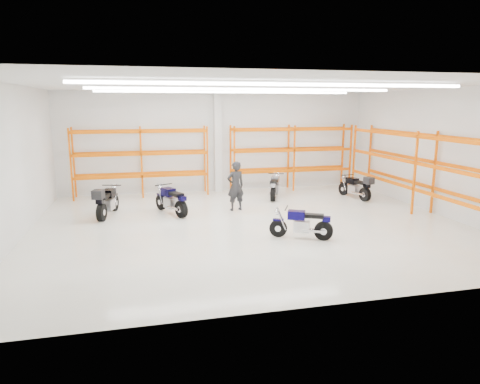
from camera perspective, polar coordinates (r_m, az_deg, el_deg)
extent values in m
plane|color=beige|center=(14.23, 1.33, -4.37)|extent=(14.00, 14.00, 0.00)
cube|color=silver|center=(19.62, -3.08, 6.70)|extent=(14.00, 0.02, 4.50)
cube|color=silver|center=(8.19, 12.00, -0.33)|extent=(14.00, 0.02, 4.50)
cube|color=silver|center=(13.81, -28.06, 3.32)|extent=(0.02, 12.00, 4.50)
cube|color=silver|center=(16.95, 25.01, 4.88)|extent=(0.02, 12.00, 4.50)
cube|color=white|center=(13.70, 1.42, 14.05)|extent=(14.00, 12.00, 0.02)
cube|color=white|center=(10.82, 5.55, 14.14)|extent=(10.00, 0.22, 0.10)
cube|color=white|center=(14.18, 0.89, 13.56)|extent=(10.00, 0.22, 0.10)
cube|color=white|center=(17.10, -1.63, 13.21)|extent=(10.00, 0.22, 0.10)
cylinder|color=black|center=(12.92, 5.12, -4.84)|extent=(0.53, 0.33, 0.54)
cylinder|color=black|center=(12.81, 11.08, -5.11)|extent=(0.57, 0.39, 0.55)
cylinder|color=silver|center=(12.92, 5.12, -4.84)|extent=(0.22, 0.19, 0.18)
cylinder|color=silver|center=(12.81, 11.08, -5.11)|extent=(0.25, 0.25, 0.20)
cube|color=#0A0540|center=(12.84, 5.14, -3.69)|extent=(0.35, 0.26, 0.05)
cube|color=#B7B7BC|center=(12.82, 8.22, -4.55)|extent=(0.56, 0.49, 0.34)
cube|color=#A5A5AA|center=(12.82, 9.72, -5.01)|extent=(0.61, 0.37, 0.07)
cube|color=#0A0540|center=(12.74, 7.54, -3.05)|extent=(0.58, 0.49, 0.25)
cube|color=black|center=(12.71, 9.79, -3.16)|extent=(0.65, 0.50, 0.11)
cube|color=#0A0540|center=(12.71, 11.46, -3.55)|extent=(0.29, 0.28, 0.14)
cylinder|color=black|center=(12.72, 6.20, -2.12)|extent=(0.31, 0.57, 0.03)
sphere|color=silver|center=(12.79, 5.00, -2.68)|extent=(0.17, 0.17, 0.17)
cylinder|color=silver|center=(12.68, 9.84, -5.20)|extent=(0.64, 0.37, 0.08)
cylinder|color=black|center=(16.69, -16.34, -1.39)|extent=(0.26, 0.61, 0.60)
cylinder|color=black|center=(15.30, -17.98, -2.61)|extent=(0.33, 0.65, 0.62)
cylinder|color=silver|center=(16.69, -16.34, -1.39)|extent=(0.18, 0.23, 0.20)
cylinder|color=silver|center=(15.30, -17.98, -2.61)|extent=(0.25, 0.26, 0.22)
cube|color=black|center=(16.62, -16.40, -0.38)|extent=(0.23, 0.39, 0.06)
cube|color=#B7B7BC|center=(15.94, -17.18, -1.60)|extent=(0.48, 0.59, 0.38)
cube|color=#A5A5AA|center=(15.61, -17.59, -2.27)|extent=(0.29, 0.71, 0.08)
cube|color=black|center=(16.02, -17.07, -0.13)|extent=(0.47, 0.63, 0.28)
cube|color=black|center=(15.50, -17.70, -0.55)|extent=(0.45, 0.71, 0.12)
cube|color=black|center=(15.13, -18.18, -1.17)|extent=(0.28, 0.31, 0.16)
cylinder|color=black|center=(16.30, -16.75, 0.87)|extent=(0.69, 0.21, 0.04)
sphere|color=silver|center=(16.61, -16.41, 0.52)|extent=(0.19, 0.19, 0.19)
cylinder|color=silver|center=(15.62, -18.19, -2.30)|extent=(0.27, 0.75, 0.09)
cube|color=black|center=(14.97, -18.39, -0.30)|extent=(0.42, 0.45, 0.30)
cylinder|color=black|center=(16.42, -10.51, -1.34)|extent=(0.36, 0.59, 0.59)
cylinder|color=black|center=(15.16, -7.83, -2.28)|extent=(0.42, 0.63, 0.61)
cylinder|color=silver|center=(16.42, -10.51, -1.34)|extent=(0.21, 0.24, 0.20)
cylinder|color=silver|center=(15.16, -7.83, -2.28)|extent=(0.27, 0.28, 0.22)
cube|color=#0B0839|center=(16.36, -10.54, -0.32)|extent=(0.29, 0.38, 0.06)
cube|color=#B7B7BC|center=(15.74, -9.18, -1.41)|extent=(0.54, 0.62, 0.38)
cube|color=#A5A5AA|center=(15.44, -8.48, -2.01)|extent=(0.41, 0.67, 0.08)
cube|color=#0B0839|center=(15.81, -9.55, 0.03)|extent=(0.54, 0.64, 0.28)
cube|color=black|center=(15.34, -8.53, -0.29)|extent=(0.55, 0.72, 0.12)
cube|color=#0B0839|center=(15.00, -7.72, -0.84)|extent=(0.31, 0.33, 0.16)
cylinder|color=black|center=(16.06, -10.16, 0.98)|extent=(0.64, 0.33, 0.04)
sphere|color=silver|center=(16.34, -10.64, 0.58)|extent=(0.19, 0.19, 0.19)
cylinder|color=silver|center=(15.33, -8.91, -2.12)|extent=(0.40, 0.71, 0.09)
cylinder|color=black|center=(19.02, 4.87, 0.54)|extent=(0.33, 0.57, 0.57)
cylinder|color=black|center=(17.62, 4.43, -0.30)|extent=(0.39, 0.61, 0.59)
cylinder|color=silver|center=(19.02, 4.87, 0.54)|extent=(0.20, 0.23, 0.19)
cylinder|color=silver|center=(17.62, 4.43, -0.30)|extent=(0.26, 0.27, 0.21)
cube|color=gray|center=(18.96, 4.89, 1.39)|extent=(0.27, 0.37, 0.06)
cube|color=#B7B7BC|center=(18.27, 4.65, 0.46)|extent=(0.51, 0.59, 0.36)
cube|color=#A5A5AA|center=(17.93, 4.53, -0.06)|extent=(0.37, 0.66, 0.08)
cube|color=gray|center=(18.37, 4.73, 1.67)|extent=(0.51, 0.62, 0.27)
cube|color=black|center=(17.84, 4.56, 1.38)|extent=(0.51, 0.69, 0.11)
cube|color=gray|center=(17.47, 4.42, 0.91)|extent=(0.29, 0.31, 0.15)
cylinder|color=black|center=(18.65, 4.84, 2.47)|extent=(0.63, 0.30, 0.03)
sphere|color=silver|center=(18.96, 4.91, 2.15)|extent=(0.18, 0.18, 0.18)
cylinder|color=silver|center=(17.91, 4.03, -0.07)|extent=(0.36, 0.69, 0.09)
cylinder|color=black|center=(19.33, 13.63, 0.40)|extent=(0.22, 0.56, 0.55)
cylinder|color=black|center=(18.31, 16.32, -0.33)|extent=(0.28, 0.59, 0.57)
cylinder|color=silver|center=(19.33, 13.63, 0.40)|extent=(0.16, 0.21, 0.18)
cylinder|color=silver|center=(18.31, 16.32, -0.33)|extent=(0.22, 0.24, 0.20)
cube|color=black|center=(19.28, 13.66, 1.19)|extent=(0.20, 0.35, 0.05)
cube|color=#B7B7BC|center=(18.77, 15.01, 0.34)|extent=(0.42, 0.53, 0.35)
cube|color=#A5A5AA|center=(18.53, 15.69, -0.12)|extent=(0.24, 0.65, 0.07)
cube|color=black|center=(18.83, 14.74, 1.47)|extent=(0.41, 0.57, 0.26)
cube|color=black|center=(18.45, 15.76, 1.21)|extent=(0.40, 0.65, 0.11)
cube|color=black|center=(18.18, 16.54, 0.78)|extent=(0.25, 0.28, 0.15)
cylinder|color=black|center=(19.03, 14.17, 2.21)|extent=(0.63, 0.17, 0.03)
sphere|color=silver|center=(19.26, 13.63, 1.91)|extent=(0.17, 0.17, 0.17)
cylinder|color=silver|center=(18.41, 15.42, -0.18)|extent=(0.23, 0.69, 0.08)
cube|color=black|center=(18.06, 16.82, 1.47)|extent=(0.38, 0.41, 0.27)
imported|color=black|center=(15.96, -0.59, 0.81)|extent=(0.76, 0.58, 1.86)
cube|color=white|center=(19.44, -2.98, 6.66)|extent=(0.32, 0.32, 4.50)
cube|color=#FD6200|center=(19.47, -21.29, 3.67)|extent=(0.07, 0.07, 3.00)
cube|color=#FD6200|center=(18.68, -21.62, 3.35)|extent=(0.07, 0.07, 3.00)
cube|color=#FD6200|center=(19.27, -13.01, 4.09)|extent=(0.07, 0.07, 3.00)
cube|color=#FD6200|center=(18.48, -12.99, 3.78)|extent=(0.07, 0.07, 3.00)
cube|color=#FD6200|center=(19.48, -4.73, 4.42)|extent=(0.07, 0.07, 3.00)
cube|color=#FD6200|center=(18.70, -4.37, 4.13)|extent=(0.07, 0.07, 3.00)
cube|color=#FD6200|center=(19.35, -12.94, 2.44)|extent=(5.60, 0.07, 0.12)
cube|color=#FD6200|center=(18.56, -12.91, 2.06)|extent=(5.60, 0.07, 0.12)
cube|color=#FD6200|center=(19.23, -13.06, 5.20)|extent=(5.60, 0.07, 0.12)
cube|color=#FD6200|center=(18.44, -13.04, 4.94)|extent=(5.60, 0.07, 0.12)
cube|color=#FD6200|center=(19.16, -13.19, 7.98)|extent=(5.60, 0.07, 0.12)
cube|color=#FD6200|center=(18.36, -13.18, 7.84)|extent=(5.60, 0.07, 0.12)
cube|color=#FD6200|center=(19.70, -1.27, 4.54)|extent=(0.07, 0.07, 3.00)
cube|color=#FD6200|center=(18.92, -0.76, 4.25)|extent=(0.07, 0.07, 3.00)
cube|color=#FD6200|center=(20.46, 6.45, 4.73)|extent=(0.07, 0.07, 3.00)
cube|color=#FD6200|center=(19.71, 7.23, 4.45)|extent=(0.07, 0.07, 3.00)
cube|color=#FD6200|center=(21.56, 13.50, 4.83)|extent=(0.07, 0.07, 3.00)
cube|color=#FD6200|center=(20.85, 14.49, 4.56)|extent=(0.07, 0.07, 3.00)
cube|color=#FD6200|center=(20.53, 6.42, 3.17)|extent=(5.60, 0.07, 0.12)
cube|color=#FD6200|center=(19.79, 7.19, 2.84)|extent=(5.60, 0.07, 0.12)
cube|color=#FD6200|center=(20.42, 6.47, 5.77)|extent=(5.60, 0.07, 0.12)
cube|color=#FD6200|center=(19.67, 7.26, 5.54)|extent=(5.60, 0.07, 0.12)
cube|color=#FD6200|center=(20.34, 6.53, 8.40)|extent=(5.60, 0.07, 0.12)
cube|color=#FD6200|center=(19.59, 7.33, 8.26)|extent=(5.60, 0.07, 0.12)
cube|color=#FD6200|center=(16.97, 24.48, 2.37)|extent=(0.07, 0.07, 3.00)
cube|color=#FD6200|center=(16.50, 22.27, 2.31)|extent=(0.07, 0.07, 3.00)
cube|color=#FD6200|center=(20.67, 16.90, 4.37)|extent=(0.07, 0.07, 3.00)
cube|color=#FD6200|center=(20.29, 14.94, 4.35)|extent=(0.07, 0.07, 3.00)
cube|color=#FD6200|center=(17.06, 24.32, 0.50)|extent=(0.07, 9.00, 0.12)
cube|color=#FD6200|center=(16.59, 22.12, 0.39)|extent=(0.07, 9.00, 0.12)
cube|color=#FD6200|center=(16.92, 24.58, 3.62)|extent=(0.07, 9.00, 0.12)
cube|color=#FD6200|center=(16.44, 22.37, 3.60)|extent=(0.07, 9.00, 0.12)
cube|color=#FD6200|center=(16.83, 24.85, 6.78)|extent=(0.07, 9.00, 0.12)
cube|color=#FD6200|center=(16.36, 22.62, 6.85)|extent=(0.07, 9.00, 0.12)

